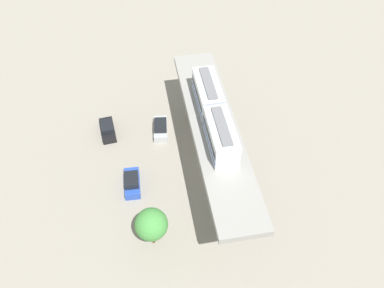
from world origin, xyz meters
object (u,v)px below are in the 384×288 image
parked_car_blue (132,182)px  tree_near_viaduct (151,224)px  parked_car_black (108,129)px  train (214,114)px  parked_car_silver (161,128)px

parked_car_blue → tree_near_viaduct: bearing=104.3°
parked_car_black → parked_car_blue: bearing=99.6°
parked_car_black → tree_near_viaduct: size_ratio=0.81×
train → parked_car_black: train is taller
parked_car_silver → train: bearing=135.9°
parked_car_silver → parked_car_blue: bearing=69.1°
train → parked_car_silver: 12.16m
train → parked_car_blue: (10.13, 1.57, -8.26)m
train → parked_car_black: size_ratio=3.11×
parked_car_blue → parked_car_silver: (-4.54, -8.53, 0.00)m
parked_car_silver → tree_near_viaduct: size_ratio=0.82×
tree_near_viaduct → train: bearing=-131.6°
parked_car_black → parked_car_silver: 7.18m
train → tree_near_viaduct: (8.44, 9.50, -5.40)m
parked_car_blue → tree_near_viaduct: size_ratio=0.80×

